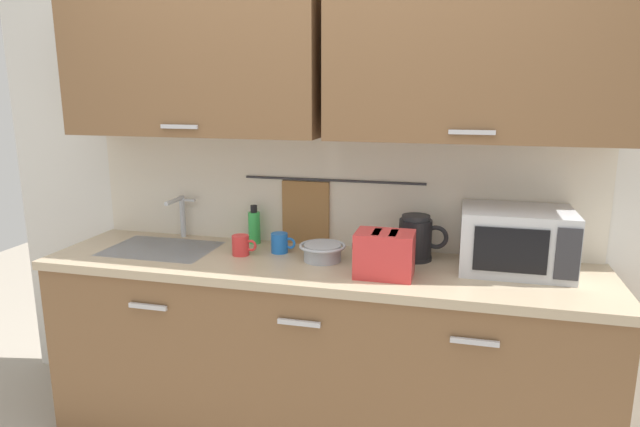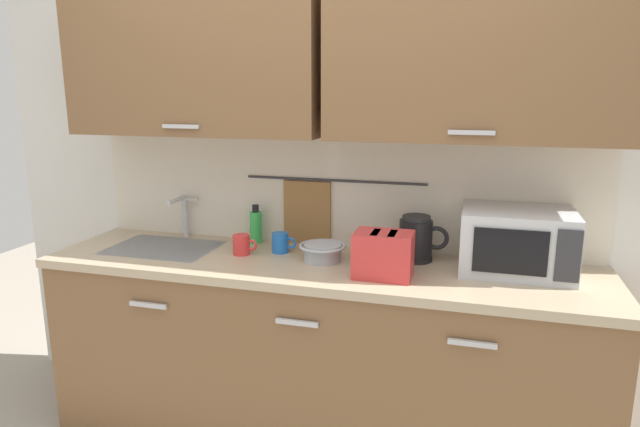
# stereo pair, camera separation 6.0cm
# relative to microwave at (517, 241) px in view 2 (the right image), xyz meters

# --- Properties ---
(counter_unit) EXTENTS (2.53, 0.64, 0.90)m
(counter_unit) POSITION_rel_microwave_xyz_m (-0.86, -0.11, -0.58)
(counter_unit) COLOR brown
(counter_unit) RESTS_ON ground
(back_wall_assembly) EXTENTS (3.70, 0.41, 2.50)m
(back_wall_assembly) POSITION_rel_microwave_xyz_m (-0.85, 0.12, 0.49)
(back_wall_assembly) COLOR silver
(back_wall_assembly) RESTS_ON ground
(sink_faucet) EXTENTS (0.09, 0.17, 0.22)m
(sink_faucet) POSITION_rel_microwave_xyz_m (-1.65, 0.12, 0.01)
(sink_faucet) COLOR #B2B5BA
(sink_faucet) RESTS_ON counter_unit
(microwave) EXTENTS (0.46, 0.35, 0.27)m
(microwave) POSITION_rel_microwave_xyz_m (0.00, 0.00, 0.00)
(microwave) COLOR silver
(microwave) RESTS_ON counter_unit
(electric_kettle) EXTENTS (0.23, 0.16, 0.21)m
(electric_kettle) POSITION_rel_microwave_xyz_m (-0.43, 0.05, -0.03)
(electric_kettle) COLOR black
(electric_kettle) RESTS_ON counter_unit
(dish_soap_bottle) EXTENTS (0.06, 0.06, 0.20)m
(dish_soap_bottle) POSITION_rel_microwave_xyz_m (-1.24, 0.12, -0.05)
(dish_soap_bottle) COLOR green
(dish_soap_bottle) RESTS_ON counter_unit
(mug_near_sink) EXTENTS (0.12, 0.08, 0.09)m
(mug_near_sink) POSITION_rel_microwave_xyz_m (-1.06, -0.01, -0.09)
(mug_near_sink) COLOR blue
(mug_near_sink) RESTS_ON counter_unit
(mixing_bowl) EXTENTS (0.21, 0.21, 0.08)m
(mixing_bowl) POSITION_rel_microwave_xyz_m (-0.84, -0.08, -0.09)
(mixing_bowl) COLOR #A5ADB7
(mixing_bowl) RESTS_ON counter_unit
(toaster) EXTENTS (0.26, 0.17, 0.19)m
(toaster) POSITION_rel_microwave_xyz_m (-0.53, -0.22, -0.04)
(toaster) COLOR red
(toaster) RESTS_ON counter_unit
(mug_by_kettle) EXTENTS (0.12, 0.08, 0.09)m
(mug_by_kettle) POSITION_rel_microwave_xyz_m (-1.23, -0.09, -0.09)
(mug_by_kettle) COLOR red
(mug_by_kettle) RESTS_ON counter_unit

